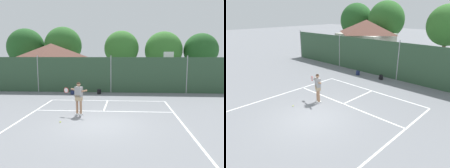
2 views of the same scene
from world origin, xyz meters
TOP-DOWN VIEW (x-y plane):
  - ground_plane at (0.00, 0.00)m, footprint 120.00×120.00m
  - court_markings at (0.00, 0.65)m, footprint 8.30×11.10m
  - chainlink_fence at (-0.00, 9.00)m, footprint 26.09×0.09m
  - clubhouse_building at (-6.84, 13.81)m, footprint 5.95×5.09m
  - treeline_backdrop at (-1.21, 17.49)m, footprint 25.90×4.20m
  - tennis_player at (-1.29, 1.55)m, footprint 1.40×0.45m
  - tennis_ball at (-1.93, 0.12)m, footprint 0.07×0.07m
  - backpack_navy at (-3.14, 7.83)m, footprint 0.31×0.28m
  - backpack_black at (-0.94, 8.13)m, footprint 0.33×0.32m

SIDE VIEW (x-z plane):
  - ground_plane at x=0.00m, z-range 0.00..0.00m
  - court_markings at x=0.00m, z-range 0.00..0.01m
  - tennis_ball at x=-1.93m, z-range 0.00..0.07m
  - backpack_navy at x=-3.14m, z-range -0.04..0.42m
  - backpack_black at x=-0.94m, z-range -0.04..0.42m
  - tennis_player at x=-1.29m, z-range 0.18..2.04m
  - chainlink_fence at x=0.00m, z-range -0.07..3.16m
  - clubhouse_building at x=-6.84m, z-range 0.08..4.55m
  - treeline_backdrop at x=-1.21m, z-range 0.70..7.35m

